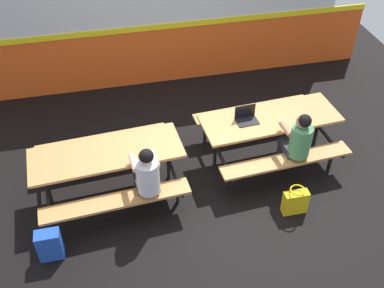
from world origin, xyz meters
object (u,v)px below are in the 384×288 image
object	(u,v)px
laptop_dark	(246,118)
picnic_table_left	(107,161)
picnic_table_right	(269,126)
student_nearer	(147,175)
backpack_dark	(50,245)
tote_bag_bright	(295,202)
student_further	(297,140)

from	to	relation	value
laptop_dark	picnic_table_left	bearing A→B (deg)	-172.92
picnic_table_right	student_nearer	xyz separation A→B (m)	(-1.97, -0.77, 0.13)
picnic_table_right	student_nearer	distance (m)	2.12
backpack_dark	tote_bag_bright	distance (m)	3.27
student_further	picnic_table_left	bearing A→B (deg)	173.63
picnic_table_left	laptop_dark	distance (m)	2.10
student_nearer	student_further	world-z (taller)	same
picnic_table_left	student_nearer	size ratio (longest dim) A/B	1.76
student_further	tote_bag_bright	xyz separation A→B (m)	(-0.22, -0.66, -0.51)
student_further	laptop_dark	size ratio (longest dim) A/B	3.60
backpack_dark	tote_bag_bright	size ratio (longest dim) A/B	1.02
student_nearer	tote_bag_bright	distance (m)	2.06
tote_bag_bright	student_nearer	bearing A→B (deg)	167.37
student_further	tote_bag_bright	bearing A→B (deg)	-108.57
laptop_dark	backpack_dark	size ratio (longest dim) A/B	0.76
laptop_dark	backpack_dark	world-z (taller)	laptop_dark
picnic_table_right	backpack_dark	bearing A→B (deg)	-159.48
student_nearer	picnic_table_right	bearing A→B (deg)	21.36
student_nearer	tote_bag_bright	size ratio (longest dim) A/B	2.81
picnic_table_right	backpack_dark	size ratio (longest dim) A/B	4.82
picnic_table_left	picnic_table_right	distance (m)	2.47
picnic_table_left	backpack_dark	distance (m)	1.34
backpack_dark	tote_bag_bright	world-z (taller)	backpack_dark
student_nearer	laptop_dark	xyz separation A→B (m)	(1.59, 0.78, 0.08)
student_nearer	backpack_dark	xyz separation A→B (m)	(-1.32, -0.46, -0.49)
picnic_table_left	student_nearer	distance (m)	0.72
student_nearer	student_further	xyz separation A→B (m)	(2.17, 0.23, 0.00)
picnic_table_right	tote_bag_bright	size ratio (longest dim) A/B	4.93
picnic_table_left	laptop_dark	world-z (taller)	laptop_dark
backpack_dark	student_nearer	bearing A→B (deg)	19.25
backpack_dark	tote_bag_bright	bearing A→B (deg)	0.40
picnic_table_right	student_nearer	bearing A→B (deg)	-158.64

